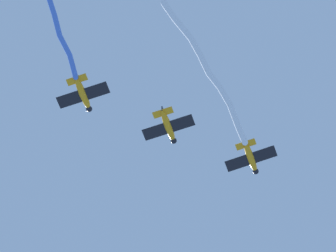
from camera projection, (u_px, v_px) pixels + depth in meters
airplane_lead at (251, 158)px, 93.00m from camera, size 5.34×7.02×1.73m
smoke_trail_lead at (209, 73)px, 89.82m from camera, size 19.69×8.95×4.25m
airplane_left_wing at (168, 127)px, 91.41m from camera, size 5.32×7.02×1.73m
airplane_right_wing at (83, 94)px, 89.82m from camera, size 5.32×7.02×1.73m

